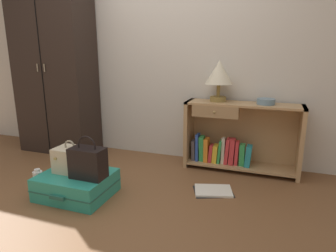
# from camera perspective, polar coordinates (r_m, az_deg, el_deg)

# --- Properties ---
(ground_plane) EXTENTS (9.00, 9.00, 0.00)m
(ground_plane) POSITION_cam_1_polar(r_m,az_deg,el_deg) (2.50, -13.83, -15.93)
(ground_plane) COLOR brown
(back_wall) EXTENTS (6.40, 0.10, 2.60)m
(back_wall) POSITION_cam_1_polar(r_m,az_deg,el_deg) (3.51, -1.22, 15.24)
(back_wall) COLOR beige
(back_wall) RESTS_ON ground_plane
(wardrobe) EXTENTS (0.95, 0.47, 2.12)m
(wardrobe) POSITION_cam_1_polar(r_m,az_deg,el_deg) (3.92, -21.13, 10.68)
(wardrobe) COLOR black
(wardrobe) RESTS_ON ground_plane
(bookshelf) EXTENTS (1.18, 0.33, 0.73)m
(bookshelf) POSITION_cam_1_polar(r_m,az_deg,el_deg) (3.20, 13.04, -2.41)
(bookshelf) COLOR tan
(bookshelf) RESTS_ON ground_plane
(table_lamp) EXTENTS (0.28, 0.28, 0.43)m
(table_lamp) POSITION_cam_1_polar(r_m,az_deg,el_deg) (3.13, 9.90, 9.92)
(table_lamp) COLOR olive
(table_lamp) RESTS_ON bookshelf
(bowl) EXTENTS (0.18, 0.18, 0.06)m
(bowl) POSITION_cam_1_polar(r_m,az_deg,el_deg) (3.09, 18.50, 4.55)
(bowl) COLOR slate
(bowl) RESTS_ON bookshelf
(suitcase_large) EXTENTS (0.61, 0.52, 0.20)m
(suitcase_large) POSITION_cam_1_polar(r_m,az_deg,el_deg) (2.75, -17.34, -10.82)
(suitcase_large) COLOR teal
(suitcase_large) RESTS_ON ground_plane
(train_case) EXTENTS (0.26, 0.22, 0.29)m
(train_case) POSITION_cam_1_polar(r_m,az_deg,el_deg) (2.74, -18.38, -6.19)
(train_case) COLOR beige
(train_case) RESTS_ON suitcase_large
(handbag) EXTENTS (0.29, 0.17, 0.37)m
(handbag) POSITION_cam_1_polar(r_m,az_deg,el_deg) (2.56, -15.30, -6.85)
(handbag) COLOR black
(handbag) RESTS_ON suitcase_large
(bottle) EXTENTS (0.08, 0.08, 0.21)m
(bottle) POSITION_cam_1_polar(r_m,az_deg,el_deg) (2.96, -23.91, -9.70)
(bottle) COLOR white
(bottle) RESTS_ON ground_plane
(open_book_on_floor) EXTENTS (0.42, 0.37, 0.02)m
(open_book_on_floor) POSITION_cam_1_polar(r_m,az_deg,el_deg) (2.77, 8.80, -12.35)
(open_book_on_floor) COLOR white
(open_book_on_floor) RESTS_ON ground_plane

